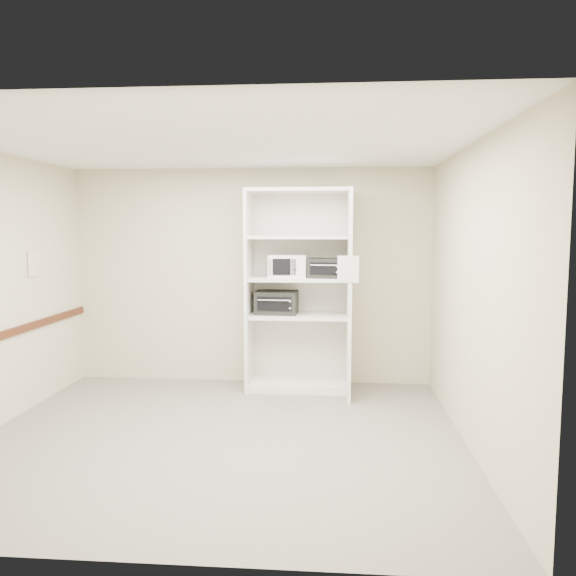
# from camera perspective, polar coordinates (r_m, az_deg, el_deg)

# --- Properties ---
(floor) EXTENTS (4.50, 4.00, 0.01)m
(floor) POSITION_cam_1_polar(r_m,az_deg,el_deg) (5.47, -6.78, -14.85)
(floor) COLOR slate
(floor) RESTS_ON ground
(ceiling) EXTENTS (4.50, 4.00, 0.01)m
(ceiling) POSITION_cam_1_polar(r_m,az_deg,el_deg) (5.17, -7.17, 14.35)
(ceiling) COLOR white
(wall_back) EXTENTS (4.50, 0.02, 2.70)m
(wall_back) POSITION_cam_1_polar(r_m,az_deg,el_deg) (7.11, -3.76, 1.19)
(wall_back) COLOR beige
(wall_back) RESTS_ON ground
(wall_front) EXTENTS (4.50, 0.02, 2.70)m
(wall_front) POSITION_cam_1_polar(r_m,az_deg,el_deg) (3.24, -14.06, -4.76)
(wall_front) COLOR beige
(wall_front) RESTS_ON ground
(wall_right) EXTENTS (0.02, 4.00, 2.70)m
(wall_right) POSITION_cam_1_polar(r_m,az_deg,el_deg) (5.19, 18.15, -0.87)
(wall_right) COLOR beige
(wall_right) RESTS_ON ground
(shelving_unit) EXTENTS (1.24, 0.92, 2.42)m
(shelving_unit) POSITION_cam_1_polar(r_m,az_deg,el_deg) (6.78, 1.47, -0.90)
(shelving_unit) COLOR white
(shelving_unit) RESTS_ON floor
(microwave) EXTENTS (0.47, 0.37, 0.27)m
(microwave) POSITION_cam_1_polar(r_m,az_deg,el_deg) (6.75, -0.14, 2.26)
(microwave) COLOR white
(microwave) RESTS_ON shelving_unit
(toaster_oven_upper) EXTENTS (0.44, 0.35, 0.23)m
(toaster_oven_upper) POSITION_cam_1_polar(r_m,az_deg,el_deg) (6.67, 3.89, 2.04)
(toaster_oven_upper) COLOR black
(toaster_oven_upper) RESTS_ON shelving_unit
(toaster_oven_lower) EXTENTS (0.52, 0.40, 0.28)m
(toaster_oven_lower) POSITION_cam_1_polar(r_m,az_deg,el_deg) (6.82, -1.15, -1.46)
(toaster_oven_lower) COLOR black
(toaster_oven_lower) RESTS_ON shelving_unit
(paper_sign) EXTENTS (0.23, 0.01, 0.29)m
(paper_sign) POSITION_cam_1_polar(r_m,az_deg,el_deg) (6.11, 6.14, 1.90)
(paper_sign) COLOR white
(paper_sign) RESTS_ON shelving_unit
(wall_poster) EXTENTS (0.01, 0.20, 0.28)m
(wall_poster) POSITION_cam_1_polar(r_m,az_deg,el_deg) (6.73, -24.48, 2.27)
(wall_poster) COLOR white
(wall_poster) RESTS_ON wall_left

